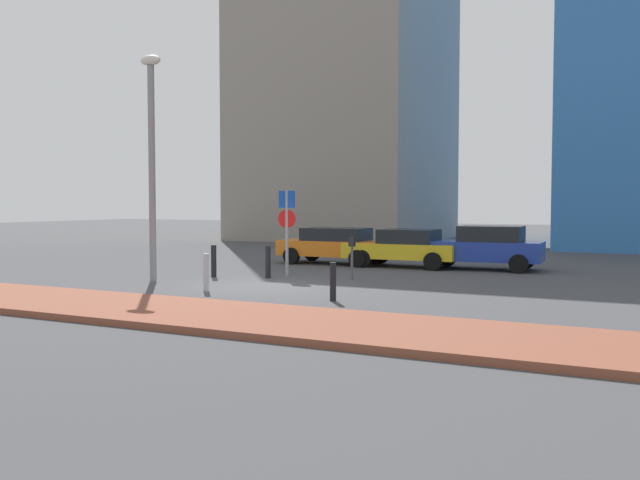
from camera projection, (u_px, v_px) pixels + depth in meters
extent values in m
plane|color=#424244|center=(262.00, 285.00, 20.13)|extent=(120.00, 120.00, 0.00)
cube|color=brown|center=(130.00, 308.00, 15.32)|extent=(40.00, 3.20, 0.14)
cube|color=orange|center=(336.00, 248.00, 27.11)|extent=(4.40, 1.86, 0.58)
cube|color=black|center=(336.00, 234.00, 27.08)|extent=(2.42, 1.68, 0.48)
cylinder|color=black|center=(291.00, 256.00, 26.98)|extent=(0.64, 0.23, 0.64)
cylinder|color=black|center=(312.00, 253.00, 28.57)|extent=(0.64, 0.23, 0.64)
cylinder|color=black|center=(363.00, 259.00, 25.68)|extent=(0.64, 0.23, 0.64)
cylinder|color=black|center=(381.00, 255.00, 27.27)|extent=(0.64, 0.23, 0.64)
cube|color=gold|center=(403.00, 251.00, 25.83)|extent=(4.22, 1.85, 0.55)
cube|color=black|center=(409.00, 236.00, 25.69)|extent=(2.02, 1.66, 0.51)
cylinder|color=black|center=(357.00, 259.00, 25.67)|extent=(0.64, 0.23, 0.64)
cylinder|color=black|center=(375.00, 255.00, 27.25)|extent=(0.64, 0.23, 0.64)
cylinder|color=black|center=(433.00, 261.00, 24.43)|extent=(0.64, 0.23, 0.64)
cylinder|color=black|center=(447.00, 258.00, 26.01)|extent=(0.64, 0.23, 0.64)
cube|color=#1E389E|center=(480.00, 251.00, 24.82)|extent=(4.34, 1.98, 0.69)
cube|color=black|center=(491.00, 234.00, 24.64)|extent=(2.23, 1.71, 0.54)
cylinder|color=black|center=(434.00, 261.00, 24.63)|extent=(0.65, 0.26, 0.64)
cylinder|color=black|center=(445.00, 257.00, 26.21)|extent=(0.65, 0.26, 0.64)
cylinder|color=black|center=(519.00, 264.00, 23.47)|extent=(0.65, 0.26, 0.64)
cylinder|color=black|center=(526.00, 260.00, 25.05)|extent=(0.65, 0.26, 0.64)
cylinder|color=gray|center=(287.00, 233.00, 22.64)|extent=(0.10, 0.10, 2.77)
cube|color=#1447B7|center=(287.00, 199.00, 22.58)|extent=(0.55, 0.11, 0.55)
cylinder|color=red|center=(287.00, 219.00, 22.61)|extent=(0.60, 0.10, 0.60)
cylinder|color=#4C4C51|center=(352.00, 263.00, 21.63)|extent=(0.08, 0.08, 1.02)
cube|color=black|center=(352.00, 242.00, 21.60)|extent=(0.18, 0.14, 0.28)
cylinder|color=gray|center=(152.00, 174.00, 20.93)|extent=(0.20, 0.20, 6.40)
ellipsoid|color=silver|center=(151.00, 60.00, 20.75)|extent=(0.70, 0.36, 0.30)
cylinder|color=#B7B7BC|center=(206.00, 272.00, 18.73)|extent=(0.15, 0.15, 1.01)
cylinder|color=black|center=(268.00, 262.00, 22.04)|extent=(0.17, 0.17, 1.01)
cylinder|color=black|center=(333.00, 282.00, 16.89)|extent=(0.15, 0.15, 0.93)
cylinder|color=black|center=(214.00, 261.00, 22.30)|extent=(0.17, 0.17, 1.02)
cube|color=gray|center=(346.00, 72.00, 45.49)|extent=(11.63, 11.58, 21.58)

